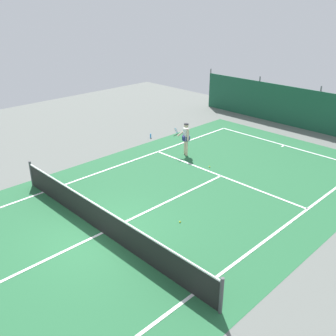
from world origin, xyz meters
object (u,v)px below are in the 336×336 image
Objects in this scene: tennis_net at (102,220)px; tennis_player at (186,137)px; tennis_ball_midcourt at (209,167)px; tennis_ball_near_player at (180,222)px; water_bottle at (151,136)px.

tennis_net is 7.69m from tennis_player.
tennis_net reaches higher than tennis_ball_midcourt.
water_bottle reaches higher than tennis_ball_near_player.
tennis_net is 9.66m from water_bottle.
water_bottle is (-5.97, 7.58, -0.39)m from tennis_net.
tennis_net is 42.17× the size of water_bottle.
tennis_player is at bearing 169.31° from tennis_ball_midcourt.
water_bottle is (-3.13, 0.45, -0.84)m from tennis_player.
tennis_ball_near_player is at bearing -35.56° from water_bottle.
tennis_ball_midcourt is at bearing 98.14° from tennis_net.
tennis_ball_near_player is 1.00× the size of tennis_ball_midcourt.
tennis_net reaches higher than tennis_ball_near_player.
tennis_ball_midcourt is (-0.97, 6.77, -0.48)m from tennis_net.
tennis_ball_midcourt is at bearing -9.16° from water_bottle.
tennis_player is at bearing 131.35° from tennis_ball_near_player.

